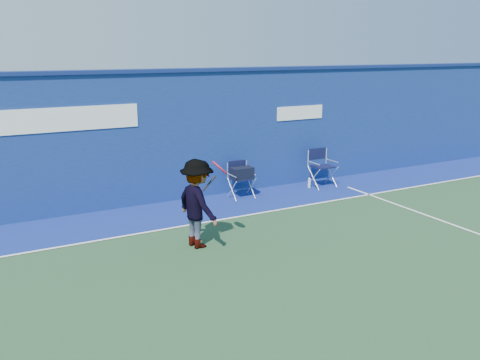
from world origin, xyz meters
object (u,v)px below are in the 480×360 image
directors_chair_right (322,175)px  tennis_player (198,203)px  directors_chair_left (241,183)px  water_bottle (309,183)px

directors_chair_right → tennis_player: size_ratio=0.60×
tennis_player → directors_chair_right: bearing=27.2°
directors_chair_right → tennis_player: 5.13m
directors_chair_left → directors_chair_right: 2.37m
directors_chair_left → tennis_player: (-2.17, -2.40, 0.44)m
directors_chair_left → water_bottle: size_ratio=3.34×
water_bottle → directors_chair_left: bearing=178.8°
directors_chair_right → water_bottle: directors_chair_right is taller
directors_chair_left → water_bottle: directors_chair_left is taller
water_bottle → tennis_player: size_ratio=0.16×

